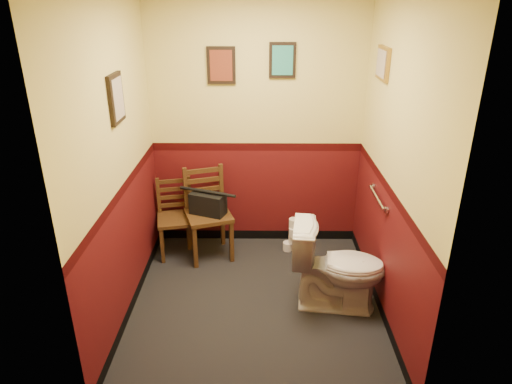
# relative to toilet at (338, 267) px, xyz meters

# --- Properties ---
(floor) EXTENTS (2.20, 2.40, 0.00)m
(floor) POSITION_rel_toilet_xyz_m (-0.72, 0.01, -0.40)
(floor) COLOR black
(floor) RESTS_ON ground
(wall_back) EXTENTS (2.20, 0.00, 2.70)m
(wall_back) POSITION_rel_toilet_xyz_m (-0.72, 1.21, 0.95)
(wall_back) COLOR #4E0E11
(wall_back) RESTS_ON ground
(wall_front) EXTENTS (2.20, 0.00, 2.70)m
(wall_front) POSITION_rel_toilet_xyz_m (-0.72, -1.19, 0.95)
(wall_front) COLOR #4E0E11
(wall_front) RESTS_ON ground
(wall_left) EXTENTS (0.00, 2.40, 2.70)m
(wall_left) POSITION_rel_toilet_xyz_m (-1.82, 0.01, 0.95)
(wall_left) COLOR #4E0E11
(wall_left) RESTS_ON ground
(wall_right) EXTENTS (0.00, 2.40, 2.70)m
(wall_right) POSITION_rel_toilet_xyz_m (0.38, 0.01, 0.95)
(wall_right) COLOR #4E0E11
(wall_right) RESTS_ON ground
(grab_bar) EXTENTS (0.05, 0.56, 0.06)m
(grab_bar) POSITION_rel_toilet_xyz_m (0.35, 0.26, 0.55)
(grab_bar) COLOR silver
(grab_bar) RESTS_ON wall_right
(framed_print_back_a) EXTENTS (0.28, 0.04, 0.36)m
(framed_print_back_a) POSITION_rel_toilet_xyz_m (-1.07, 1.19, 1.55)
(framed_print_back_a) COLOR black
(framed_print_back_a) RESTS_ON wall_back
(framed_print_back_b) EXTENTS (0.26, 0.04, 0.34)m
(framed_print_back_b) POSITION_rel_toilet_xyz_m (-0.47, 1.19, 1.60)
(framed_print_back_b) COLOR black
(framed_print_back_b) RESTS_ON wall_back
(framed_print_left) EXTENTS (0.04, 0.30, 0.38)m
(framed_print_left) POSITION_rel_toilet_xyz_m (-1.80, 0.11, 1.45)
(framed_print_left) COLOR black
(framed_print_left) RESTS_ON wall_left
(framed_print_right) EXTENTS (0.04, 0.34, 0.28)m
(framed_print_right) POSITION_rel_toilet_xyz_m (0.36, 0.61, 1.65)
(framed_print_right) COLOR olive
(framed_print_right) RESTS_ON wall_right
(toilet) EXTENTS (0.86, 0.55, 0.80)m
(toilet) POSITION_rel_toilet_xyz_m (0.00, 0.00, 0.00)
(toilet) COLOR white
(toilet) RESTS_ON floor
(toilet_brush) EXTENTS (0.14, 0.14, 0.49)m
(toilet_brush) POSITION_rel_toilet_xyz_m (0.20, -0.04, -0.32)
(toilet_brush) COLOR silver
(toilet_brush) RESTS_ON floor
(chair_left) EXTENTS (0.45, 0.45, 0.82)m
(chair_left) POSITION_rel_toilet_xyz_m (-1.58, 0.93, 0.01)
(chair_left) COLOR #513318
(chair_left) RESTS_ON floor
(chair_right) EXTENTS (0.56, 0.56, 0.96)m
(chair_right) POSITION_rel_toilet_xyz_m (-1.23, 0.89, 0.08)
(chair_right) COLOR #513318
(chair_right) RESTS_ON floor
(handbag) EXTENTS (0.40, 0.30, 0.26)m
(handbag) POSITION_rel_toilet_xyz_m (-1.22, 0.85, 0.21)
(handbag) COLOR black
(handbag) RESTS_ON chair_right
(tp_stack) EXTENTS (0.22, 0.13, 0.38)m
(tp_stack) POSITION_rel_toilet_xyz_m (-0.32, 0.96, -0.24)
(tp_stack) COLOR silver
(tp_stack) RESTS_ON floor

